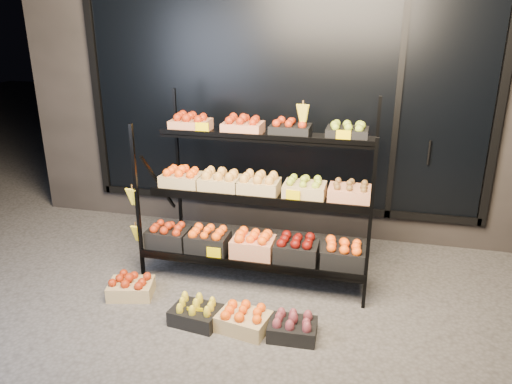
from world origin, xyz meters
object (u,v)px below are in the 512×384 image
(display_rack, at_px, (258,195))
(floor_crate_midright, at_px, (244,319))
(floor_crate_midleft, at_px, (196,312))
(floor_crate_left, at_px, (131,286))

(display_rack, height_order, floor_crate_midright, display_rack)
(display_rack, xyz_separation_m, floor_crate_midleft, (-0.29, -0.97, -0.69))
(floor_crate_left, distance_m, floor_crate_midleft, 0.75)
(floor_crate_midleft, height_order, floor_crate_midright, floor_crate_midright)
(display_rack, bearing_deg, floor_crate_left, -144.02)
(display_rack, bearing_deg, floor_crate_midleft, -106.45)
(floor_crate_left, bearing_deg, floor_crate_midleft, -32.94)
(display_rack, relative_size, floor_crate_midright, 4.90)
(floor_crate_left, bearing_deg, display_rack, 22.39)
(floor_crate_left, height_order, floor_crate_midright, floor_crate_midright)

